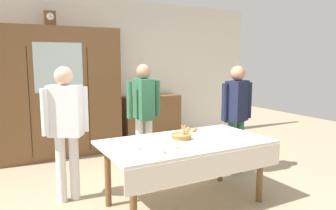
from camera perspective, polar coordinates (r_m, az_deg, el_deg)
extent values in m
plane|color=tan|center=(4.03, 1.42, -15.87)|extent=(12.00, 12.00, 0.00)
cube|color=silver|center=(6.12, -11.17, 5.33)|extent=(6.40, 0.10, 2.70)
cylinder|color=brown|center=(3.10, -6.13, -16.41)|extent=(0.07, 0.07, 0.71)
cylinder|color=brown|center=(3.93, 15.88, -11.28)|extent=(0.07, 0.07, 0.71)
cylinder|color=brown|center=(3.74, -10.55, -12.13)|extent=(0.07, 0.07, 0.71)
cylinder|color=brown|center=(4.45, 9.21, -8.75)|extent=(0.07, 0.07, 0.71)
cube|color=silver|center=(3.63, 3.07, -6.52)|extent=(1.85, 1.01, 0.03)
cube|color=silver|center=(3.27, 7.80, -10.75)|extent=(1.85, 0.01, 0.24)
cube|color=brown|center=(5.64, -18.91, 1.99)|extent=(2.07, 0.45, 2.15)
cube|color=silver|center=(5.39, -18.70, 6.31)|extent=(0.74, 0.01, 0.77)
cube|color=black|center=(5.37, -23.21, 0.31)|extent=(0.01, 0.01, 1.72)
cube|color=black|center=(5.53, -13.80, 0.95)|extent=(0.01, 0.01, 1.72)
cube|color=brown|center=(5.64, -20.13, 14.10)|extent=(0.18, 0.10, 0.24)
cylinder|color=white|center=(5.59, -20.06, 14.46)|extent=(0.11, 0.01, 0.11)
cube|color=black|center=(5.58, -20.05, 14.62)|extent=(0.00, 0.00, 0.04)
cube|color=black|center=(5.58, -19.84, 14.47)|extent=(0.05, 0.00, 0.00)
cube|color=brown|center=(6.31, -2.89, -2.55)|extent=(1.13, 0.35, 0.93)
cube|color=#3D754C|center=(6.24, -2.92, 1.80)|extent=(0.12, 0.21, 0.04)
cube|color=#3D754C|center=(6.24, -2.92, 2.06)|extent=(0.16, 0.18, 0.02)
cylinder|color=white|center=(3.28, -5.67, -7.80)|extent=(0.13, 0.13, 0.01)
cylinder|color=white|center=(3.27, -5.68, -7.27)|extent=(0.08, 0.08, 0.05)
torus|color=white|center=(3.29, -5.07, -7.14)|extent=(0.04, 0.01, 0.04)
cylinder|color=#47230F|center=(3.27, -5.68, -6.90)|extent=(0.06, 0.06, 0.01)
cylinder|color=white|center=(3.91, 10.45, -5.26)|extent=(0.13, 0.13, 0.01)
cylinder|color=white|center=(3.91, 10.47, -4.81)|extent=(0.08, 0.08, 0.05)
torus|color=white|center=(3.93, 10.90, -4.70)|extent=(0.04, 0.01, 0.04)
cylinder|color=#47230F|center=(3.90, 10.47, -4.50)|extent=(0.06, 0.06, 0.01)
cylinder|color=silver|center=(3.13, -1.13, -8.57)|extent=(0.13, 0.13, 0.01)
cylinder|color=silver|center=(3.12, -1.13, -8.02)|extent=(0.08, 0.08, 0.05)
torus|color=silver|center=(3.13, -0.51, -7.88)|extent=(0.04, 0.01, 0.04)
cylinder|color=white|center=(3.91, 7.30, -5.20)|extent=(0.13, 0.13, 0.01)
cylinder|color=white|center=(3.90, 7.31, -4.75)|extent=(0.08, 0.08, 0.05)
torus|color=white|center=(3.92, 7.76, -4.65)|extent=(0.04, 0.01, 0.04)
cylinder|color=#47230F|center=(3.89, 7.31, -4.44)|extent=(0.06, 0.06, 0.01)
cylinder|color=silver|center=(3.28, 1.12, -7.78)|extent=(0.13, 0.13, 0.01)
cylinder|color=silver|center=(3.27, 1.12, -7.25)|extent=(0.08, 0.08, 0.05)
torus|color=silver|center=(3.29, 1.70, -7.11)|extent=(0.04, 0.01, 0.04)
cylinder|color=#47230F|center=(3.26, 1.13, -6.88)|extent=(0.06, 0.06, 0.01)
cylinder|color=#9E7542|center=(3.69, 2.36, -5.62)|extent=(0.22, 0.22, 0.05)
torus|color=#9E7542|center=(3.68, 2.36, -5.25)|extent=(0.24, 0.24, 0.02)
cylinder|color=tan|center=(3.67, 2.84, -4.49)|extent=(0.02, 0.04, 0.12)
cylinder|color=tan|center=(3.68, 2.77, -4.44)|extent=(0.04, 0.04, 0.12)
cylinder|color=tan|center=(3.69, 2.60, -4.40)|extent=(0.02, 0.04, 0.12)
cylinder|color=white|center=(4.04, 3.99, -4.66)|extent=(0.28, 0.28, 0.01)
ellipsoid|color=#BC7F3D|center=(4.07, 4.74, -4.25)|extent=(0.07, 0.05, 0.04)
ellipsoid|color=#BC7F3D|center=(4.09, 3.55, -4.17)|extent=(0.07, 0.05, 0.04)
ellipsoid|color=#BC7F3D|center=(4.00, 3.39, -4.46)|extent=(0.07, 0.05, 0.04)
ellipsoid|color=#BC7F3D|center=(3.99, 4.53, -4.48)|extent=(0.07, 0.05, 0.04)
cube|color=silver|center=(3.57, 5.96, -6.49)|extent=(0.10, 0.01, 0.00)
ellipsoid|color=silver|center=(3.60, 6.68, -6.35)|extent=(0.03, 0.02, 0.01)
cube|color=silver|center=(3.33, -1.92, -7.54)|extent=(0.10, 0.01, 0.00)
ellipsoid|color=silver|center=(3.36, -1.07, -7.39)|extent=(0.03, 0.02, 0.01)
cube|color=silver|center=(3.52, -5.34, -6.72)|extent=(0.10, 0.01, 0.00)
ellipsoid|color=silver|center=(3.54, -4.52, -6.60)|extent=(0.03, 0.02, 0.01)
cylinder|color=silver|center=(4.77, -5.05, -7.10)|extent=(0.11, 0.11, 0.77)
cylinder|color=silver|center=(4.83, -3.41, -6.89)|extent=(0.11, 0.11, 0.77)
cube|color=#33704C|center=(4.67, -4.31, 1.06)|extent=(0.22, 0.37, 0.58)
sphere|color=tan|center=(4.63, -4.36, 5.91)|extent=(0.21, 0.21, 0.21)
cylinder|color=#33704C|center=(4.58, -6.81, 0.88)|extent=(0.08, 0.08, 0.52)
cylinder|color=#33704C|center=(4.76, -1.90, 1.22)|extent=(0.08, 0.08, 0.52)
cylinder|color=silver|center=(3.96, -18.31, -10.73)|extent=(0.11, 0.11, 0.77)
cylinder|color=silver|center=(3.99, -16.16, -10.51)|extent=(0.11, 0.11, 0.77)
cube|color=silver|center=(3.82, -17.66, -0.98)|extent=(0.41, 0.36, 0.58)
sphere|color=#DBB293|center=(3.78, -17.92, 4.92)|extent=(0.21, 0.21, 0.21)
cylinder|color=silver|center=(3.78, -20.93, -1.22)|extent=(0.08, 0.08, 0.52)
cylinder|color=silver|center=(3.86, -14.46, -0.74)|extent=(0.08, 0.08, 0.52)
cylinder|color=#33704C|center=(4.72, 11.12, -7.44)|extent=(0.11, 0.11, 0.76)
cylinder|color=#33704C|center=(4.82, 12.50, -7.17)|extent=(0.11, 0.11, 0.76)
cube|color=#191E38|center=(4.64, 12.06, 0.68)|extent=(0.41, 0.33, 0.57)
sphere|color=tan|center=(4.60, 12.20, 5.49)|extent=(0.21, 0.21, 0.21)
cylinder|color=#191E38|center=(4.50, 9.93, 0.50)|extent=(0.08, 0.08, 0.52)
cylinder|color=#191E38|center=(4.78, 14.05, 0.84)|extent=(0.08, 0.08, 0.52)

